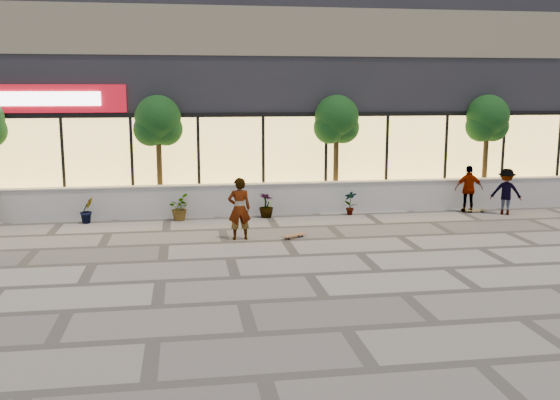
{
  "coord_description": "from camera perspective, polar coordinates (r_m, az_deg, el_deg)",
  "views": [
    {
      "loc": [
        -2.68,
        -13.17,
        4.05
      ],
      "look_at": [
        -0.29,
        2.3,
        1.3
      ],
      "focal_mm": 40.0,
      "sensor_mm": 36.0,
      "label": 1
    }
  ],
  "objects": [
    {
      "name": "shrub_b",
      "position": [
        20.19,
        -17.23,
        -0.89
      ],
      "size": [
        0.57,
        0.57,
        0.81
      ],
      "primitive_type": "imported",
      "rotation": [
        0.0,
        0.0,
        0.82
      ],
      "color": "#113612",
      "rests_on": "ground"
    },
    {
      "name": "tree_midwest",
      "position": [
        20.92,
        -11.1,
        6.86
      ],
      "size": [
        1.6,
        1.5,
        3.92
      ],
      "color": "#4E391C",
      "rests_on": "ground"
    },
    {
      "name": "retail_building",
      "position": [
        25.8,
        -2.87,
        10.39
      ],
      "size": [
        24.0,
        9.17,
        8.5
      ],
      "color": "#27262B",
      "rests_on": "ground"
    },
    {
      "name": "skater_right_near",
      "position": [
        21.89,
        16.89,
        0.97
      ],
      "size": [
        0.99,
        0.57,
        1.59
      ],
      "primitive_type": "imported",
      "rotation": [
        0.0,
        0.0,
        2.93
      ],
      "color": "silver",
      "rests_on": "ground"
    },
    {
      "name": "tree_mideast",
      "position": [
        21.53,
        5.19,
        7.09
      ],
      "size": [
        1.6,
        1.5,
        3.92
      ],
      "color": "#4E391C",
      "rests_on": "ground"
    },
    {
      "name": "skater_center",
      "position": [
        17.1,
        -3.74,
        -0.8
      ],
      "size": [
        0.65,
        0.44,
        1.73
      ],
      "primitive_type": "imported",
      "rotation": [
        0.0,
        0.0,
        3.18
      ],
      "color": "silver",
      "rests_on": "ground"
    },
    {
      "name": "shrub_c",
      "position": [
        19.96,
        -9.26,
        -0.69
      ],
      "size": [
        0.68,
        0.77,
        0.81
      ],
      "primitive_type": "imported",
      "rotation": [
        0.0,
        0.0,
        1.64
      ],
      "color": "#113612",
      "rests_on": "ground"
    },
    {
      "name": "shrub_e",
      "position": [
        20.67,
        6.45,
        -0.26
      ],
      "size": [
        0.46,
        0.35,
        0.81
      ],
      "primitive_type": "imported",
      "rotation": [
        0.0,
        0.0,
        3.28
      ],
      "color": "#113612",
      "rests_on": "ground"
    },
    {
      "name": "tree_east",
      "position": [
        23.47,
        18.43,
        6.86
      ],
      "size": [
        1.6,
        1.5,
        3.92
      ],
      "color": "#4E391C",
      "rests_on": "ground"
    },
    {
      "name": "shrub_d",
      "position": [
        20.13,
        -1.27,
        -0.48
      ],
      "size": [
        0.64,
        0.64,
        0.81
      ],
      "primitive_type": "imported",
      "rotation": [
        0.0,
        0.0,
        2.46
      ],
      "color": "#113612",
      "rests_on": "ground"
    },
    {
      "name": "planter_wall",
      "position": [
        20.66,
        -1.19,
        0.13
      ],
      "size": [
        22.0,
        0.42,
        1.04
      ],
      "color": "silver",
      "rests_on": "ground"
    },
    {
      "name": "ground",
      "position": [
        14.04,
        2.63,
        -6.82
      ],
      "size": [
        80.0,
        80.0,
        0.0
      ],
      "primitive_type": "plane",
      "color": "#9F988A",
      "rests_on": "ground"
    },
    {
      "name": "skateboard_center",
      "position": [
        17.38,
        1.29,
        -3.25
      ],
      "size": [
        0.76,
        0.56,
        0.09
      ],
      "rotation": [
        0.0,
        0.0,
        0.53
      ],
      "color": "brown",
      "rests_on": "ground"
    },
    {
      "name": "skater_right_far",
      "position": [
        21.89,
        19.97,
        0.73
      ],
      "size": [
        1.14,
        0.94,
        1.53
      ],
      "primitive_type": "imported",
      "rotation": [
        0.0,
        0.0,
        2.7
      ],
      "color": "maroon",
      "rests_on": "ground"
    },
    {
      "name": "skateboard_right_near",
      "position": [
        22.02,
        17.47,
        -0.91
      ],
      "size": [
        0.72,
        0.19,
        0.09
      ],
      "rotation": [
        0.0,
        0.0,
        -0.0
      ],
      "color": "olive",
      "rests_on": "ground"
    }
  ]
}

